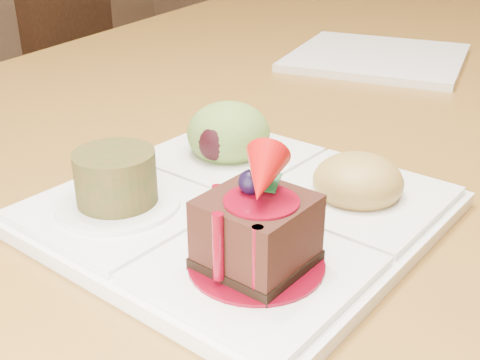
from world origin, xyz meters
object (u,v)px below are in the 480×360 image
at_px(dining_table, 368,83).
at_px(chair_left, 114,112).
at_px(sampler_plate, 242,192).
at_px(second_plate, 377,57).

xyz_separation_m(dining_table, chair_left, (-0.67, 0.11, -0.20)).
distance_m(dining_table, sampler_plate, 0.66).
relative_size(dining_table, second_plate, 6.94).
distance_m(dining_table, chair_left, 0.71).
height_order(dining_table, second_plate, second_plate).
bearing_deg(sampler_plate, second_plate, 105.51).
height_order(dining_table, chair_left, chair_left).
xyz_separation_m(dining_table, sampler_plate, (0.07, -0.65, 0.09)).
bearing_deg(chair_left, second_plate, 60.95).
bearing_deg(chair_left, dining_table, 67.89).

